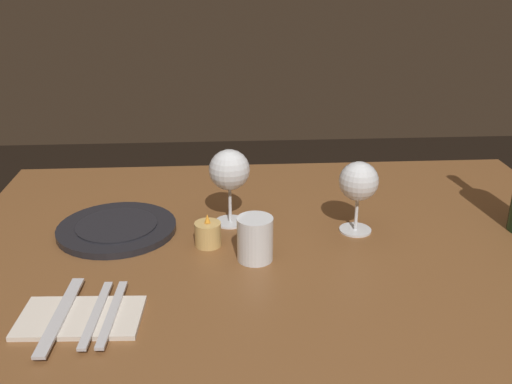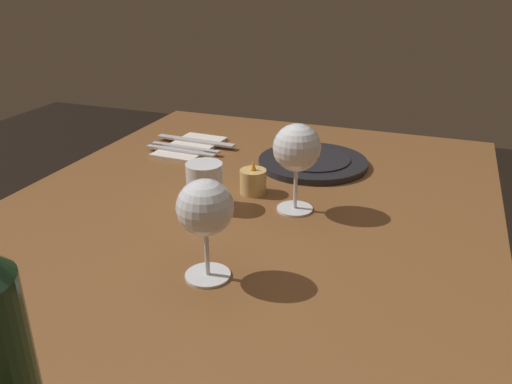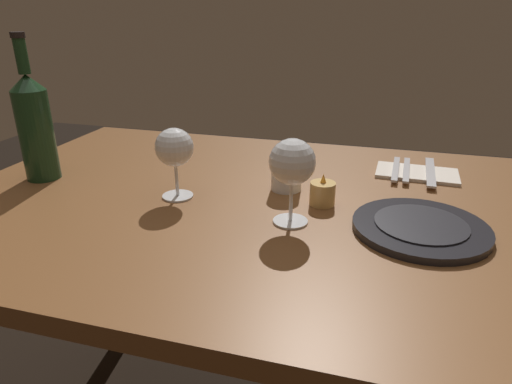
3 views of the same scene
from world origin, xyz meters
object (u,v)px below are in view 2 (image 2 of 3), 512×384
(wine_glass_left, at_px, (205,210))
(fork_outer, at_px, (180,151))
(table_knife, at_px, (196,141))
(water_tumbler, at_px, (205,187))
(wine_glass_right, at_px, (297,149))
(dinner_plate, at_px, (313,162))
(votive_candle, at_px, (253,182))
(fork_inner, at_px, (185,148))
(folded_napkin, at_px, (190,147))

(wine_glass_left, relative_size, fork_outer, 0.83)
(table_knife, bearing_deg, water_tumbler, -150.67)
(wine_glass_right, xyz_separation_m, fork_outer, (0.19, 0.34, -0.11))
(water_tumbler, height_order, dinner_plate, water_tumbler)
(votive_candle, distance_m, fork_inner, 0.29)
(votive_candle, height_order, folded_napkin, votive_candle)
(fork_outer, bearing_deg, folded_napkin, 0.00)
(table_knife, bearing_deg, fork_inner, 180.00)
(fork_inner, distance_m, table_knife, 0.05)
(votive_candle, bearing_deg, wine_glass_left, -171.68)
(wine_glass_right, distance_m, fork_inner, 0.41)
(dinner_plate, distance_m, table_knife, 0.31)
(wine_glass_left, height_order, wine_glass_right, wine_glass_right)
(dinner_plate, distance_m, folded_napkin, 0.31)
(folded_napkin, bearing_deg, votive_candle, -129.52)
(votive_candle, relative_size, fork_outer, 0.37)
(folded_napkin, distance_m, fork_inner, 0.03)
(folded_napkin, xyz_separation_m, table_knife, (0.03, 0.00, 0.01))
(water_tumbler, relative_size, dinner_plate, 0.35)
(water_tumbler, bearing_deg, wine_glass_right, -74.98)
(folded_napkin, relative_size, table_knife, 0.92)
(wine_glass_right, distance_m, dinner_plate, 0.26)
(votive_candle, distance_m, folded_napkin, 0.31)
(wine_glass_left, bearing_deg, water_tumbler, 26.20)
(dinner_plate, height_order, fork_outer, dinner_plate)
(folded_napkin, relative_size, fork_inner, 1.08)
(wine_glass_left, relative_size, water_tumbler, 1.78)
(dinner_plate, xyz_separation_m, fork_outer, (-0.04, 0.31, 0.00))
(folded_napkin, height_order, table_knife, table_knife)
(votive_candle, height_order, dinner_plate, votive_candle)
(wine_glass_left, bearing_deg, fork_outer, 32.16)
(wine_glass_left, bearing_deg, folded_napkin, 29.50)
(wine_glass_right, relative_size, table_knife, 0.77)
(water_tumbler, xyz_separation_m, table_knife, (0.32, 0.18, -0.03))
(wine_glass_right, distance_m, water_tumbler, 0.18)
(folded_napkin, xyz_separation_m, fork_inner, (-0.03, 0.00, 0.01))
(table_knife, bearing_deg, dinner_plate, -96.99)
(wine_glass_left, height_order, fork_outer, wine_glass_left)
(dinner_plate, distance_m, fork_outer, 0.31)
(fork_inner, relative_size, fork_outer, 1.00)
(dinner_plate, bearing_deg, fork_inner, 93.15)
(wine_glass_left, relative_size, wine_glass_right, 0.92)
(votive_candle, relative_size, folded_napkin, 0.34)
(wine_glass_left, distance_m, fork_outer, 0.54)
(wine_glass_left, distance_m, table_knife, 0.61)
(dinner_plate, xyz_separation_m, folded_napkin, (0.01, 0.31, -0.00))
(folded_napkin, bearing_deg, wine_glass_left, -150.50)
(fork_outer, bearing_deg, table_knife, 0.00)
(fork_outer, bearing_deg, water_tumbler, -143.02)
(votive_candle, xyz_separation_m, table_knife, (0.23, 0.24, -0.01))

